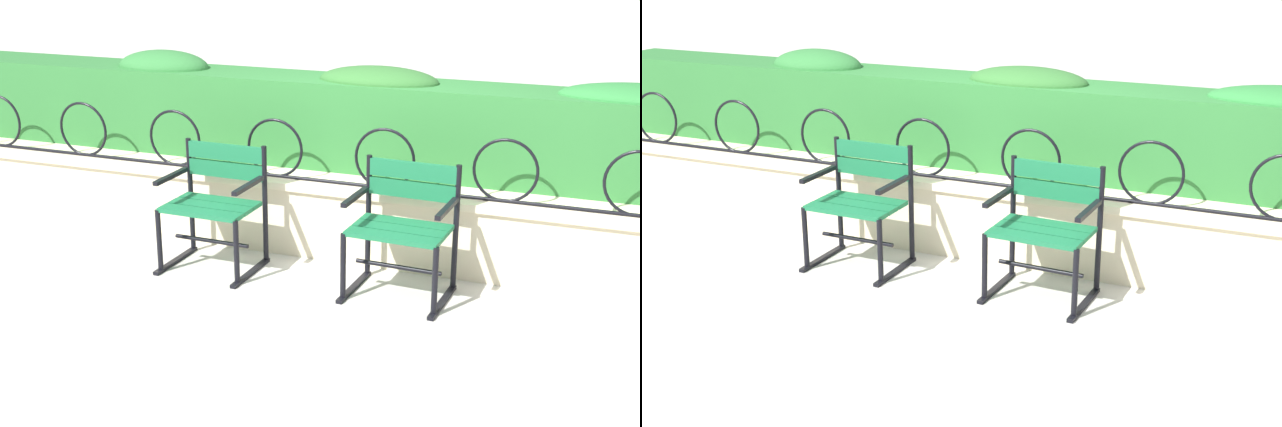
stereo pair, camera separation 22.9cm
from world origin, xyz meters
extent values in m
plane|color=#BCB7AD|center=(0.00, 0.00, 0.00)|extent=(60.00, 60.00, 0.00)
cube|color=beige|center=(0.00, 0.85, 0.24)|extent=(7.48, 0.35, 0.49)
cube|color=beige|center=(0.00, 0.85, 0.51)|extent=(7.48, 0.41, 0.05)
cylinder|color=black|center=(0.00, 0.78, 0.55)|extent=(6.94, 0.02, 0.02)
torus|color=black|center=(-2.99, 0.78, 0.75)|extent=(0.42, 0.02, 0.42)
torus|color=black|center=(-2.19, 0.78, 0.75)|extent=(0.42, 0.02, 0.42)
torus|color=black|center=(-1.39, 0.78, 0.75)|extent=(0.42, 0.02, 0.42)
torus|color=black|center=(-0.60, 0.78, 0.75)|extent=(0.42, 0.02, 0.42)
torus|color=black|center=(0.20, 0.78, 0.75)|extent=(0.42, 0.02, 0.42)
torus|color=black|center=(1.00, 0.78, 0.75)|extent=(0.42, 0.02, 0.42)
cube|color=#2D7033|center=(0.00, 1.29, 0.85)|extent=(7.33, 0.53, 0.63)
ellipsoid|color=#2F7135|center=(-1.77, 1.29, 1.17)|extent=(0.75, 0.47, 0.26)
ellipsoid|color=#2E632B|center=(-0.01, 1.29, 1.17)|extent=(0.88, 0.47, 0.21)
cube|color=#19663D|center=(-0.85, 0.14, 0.44)|extent=(0.58, 0.14, 0.03)
cube|color=#19663D|center=(-0.85, 0.28, 0.44)|extent=(0.58, 0.14, 0.03)
cube|color=#19663D|center=(-0.85, 0.41, 0.44)|extent=(0.58, 0.14, 0.03)
cube|color=#19663D|center=(-0.84, 0.52, 0.76)|extent=(0.58, 0.04, 0.11)
cube|color=#19663D|center=(-0.84, 0.52, 0.63)|extent=(0.58, 0.04, 0.11)
cylinder|color=black|center=(-0.56, 0.51, 0.41)|extent=(0.04, 0.04, 0.83)
cylinder|color=black|center=(-0.56, 0.08, 0.22)|extent=(0.04, 0.04, 0.44)
cube|color=black|center=(-0.56, 0.27, 0.01)|extent=(0.05, 0.52, 0.02)
cube|color=black|center=(-0.56, 0.27, 0.62)|extent=(0.04, 0.40, 0.03)
cylinder|color=black|center=(-1.13, 0.52, 0.41)|extent=(0.04, 0.04, 0.83)
cylinder|color=black|center=(-1.14, 0.09, 0.22)|extent=(0.04, 0.04, 0.44)
cube|color=black|center=(-1.14, 0.28, 0.01)|extent=(0.05, 0.52, 0.02)
cube|color=black|center=(-1.14, 0.28, 0.62)|extent=(0.04, 0.40, 0.03)
cylinder|color=black|center=(-0.85, 0.28, 0.20)|extent=(0.55, 0.04, 0.03)
cube|color=#19663D|center=(0.45, 0.15, 0.44)|extent=(0.59, 0.15, 0.03)
cube|color=#19663D|center=(0.45, 0.29, 0.44)|extent=(0.59, 0.15, 0.03)
cube|color=#19663D|center=(0.46, 0.42, 0.44)|extent=(0.59, 0.15, 0.03)
cube|color=#19663D|center=(0.46, 0.53, 0.76)|extent=(0.59, 0.06, 0.11)
cube|color=#19663D|center=(0.46, 0.53, 0.63)|extent=(0.59, 0.06, 0.11)
cylinder|color=black|center=(0.76, 0.51, 0.41)|extent=(0.04, 0.04, 0.83)
cylinder|color=black|center=(0.74, 0.08, 0.22)|extent=(0.04, 0.04, 0.44)
cube|color=black|center=(0.75, 0.27, 0.01)|extent=(0.06, 0.52, 0.02)
cube|color=black|center=(0.75, 0.27, 0.62)|extent=(0.05, 0.40, 0.03)
cylinder|color=black|center=(0.17, 0.54, 0.41)|extent=(0.04, 0.04, 0.83)
cylinder|color=black|center=(0.15, 0.11, 0.22)|extent=(0.04, 0.04, 0.44)
cube|color=black|center=(0.16, 0.30, 0.01)|extent=(0.06, 0.52, 0.02)
cube|color=black|center=(0.16, 0.30, 0.62)|extent=(0.05, 0.40, 0.03)
cylinder|color=black|center=(0.45, 0.29, 0.20)|extent=(0.56, 0.05, 0.03)
camera|label=1|loc=(1.78, -4.47, 2.22)|focal=47.91mm
camera|label=2|loc=(1.99, -4.38, 2.22)|focal=47.91mm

